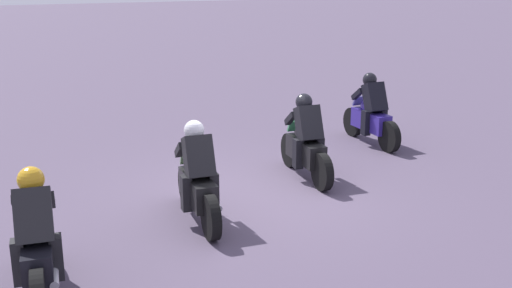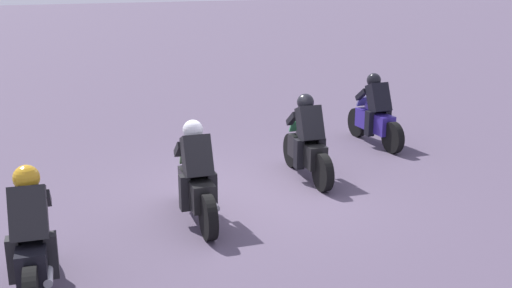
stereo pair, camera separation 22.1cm
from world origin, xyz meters
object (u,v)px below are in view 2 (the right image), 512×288
object	(u,v)px
rider_lane_d	(32,243)
rider_lane_b	(307,144)
rider_lane_a	(375,116)
rider_lane_c	(196,181)

from	to	relation	value
rider_lane_d	rider_lane_b	bearing A→B (deg)	-56.53
rider_lane_a	rider_lane_d	bearing A→B (deg)	120.16
rider_lane_a	rider_lane_d	world-z (taller)	same
rider_lane_c	rider_lane_d	size ratio (longest dim) A/B	1.00
rider_lane_b	rider_lane_c	world-z (taller)	same
rider_lane_d	rider_lane_a	bearing A→B (deg)	-55.15
rider_lane_a	rider_lane_b	world-z (taller)	same
rider_lane_b	rider_lane_c	distance (m)	2.64
rider_lane_b	rider_lane_a	bearing A→B (deg)	-53.86
rider_lane_a	rider_lane_c	size ratio (longest dim) A/B	1.00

